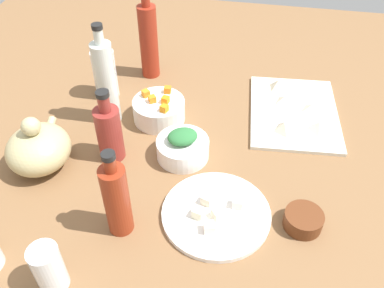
% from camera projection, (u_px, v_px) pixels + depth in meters
% --- Properties ---
extents(tabletop, '(1.90, 1.90, 0.03)m').
position_uv_depth(tabletop, '(192.00, 163.00, 1.04)').
color(tabletop, brown).
rests_on(tabletop, ground).
extents(cutting_board, '(0.34, 0.26, 0.01)m').
position_uv_depth(cutting_board, '(294.00, 112.00, 1.16)').
color(cutting_board, silver).
rests_on(cutting_board, tabletop).
extents(plate_tofu, '(0.24, 0.24, 0.01)m').
position_uv_depth(plate_tofu, '(216.00, 214.00, 0.90)').
color(plate_tofu, white).
rests_on(plate_tofu, tabletop).
extents(bowl_greens, '(0.13, 0.13, 0.05)m').
position_uv_depth(bowl_greens, '(183.00, 149.00, 1.02)').
color(bowl_greens, white).
rests_on(bowl_greens, tabletop).
extents(bowl_carrots, '(0.14, 0.14, 0.06)m').
position_uv_depth(bowl_carrots, '(159.00, 110.00, 1.13)').
color(bowl_carrots, white).
rests_on(bowl_carrots, tabletop).
extents(bowl_small_side, '(0.08, 0.08, 0.04)m').
position_uv_depth(bowl_small_side, '(303.00, 220.00, 0.87)').
color(bowl_small_side, '#5E2F17').
rests_on(bowl_small_side, tabletop).
extents(teapot, '(0.17, 0.15, 0.15)m').
position_uv_depth(teapot, '(39.00, 148.00, 0.98)').
color(teapot, tan).
rests_on(teapot, tabletop).
extents(bottle_0, '(0.06, 0.06, 0.20)m').
position_uv_depth(bottle_0, '(109.00, 132.00, 0.99)').
color(bottle_0, maroon).
rests_on(bottle_0, tabletop).
extents(bottle_1, '(0.05, 0.05, 0.22)m').
position_uv_depth(bottle_1, '(116.00, 199.00, 0.81)').
color(bottle_1, maroon).
rests_on(bottle_1, tabletop).
extents(bottle_2, '(0.05, 0.05, 0.28)m').
position_uv_depth(bottle_2, '(106.00, 82.00, 1.06)').
color(bottle_2, silver).
rests_on(bottle_2, tabletop).
extents(bottle_3, '(0.06, 0.06, 0.28)m').
position_uv_depth(bottle_3, '(149.00, 40.00, 1.23)').
color(bottle_3, maroon).
rests_on(bottle_3, tabletop).
extents(drinking_glass_0, '(0.06, 0.06, 0.11)m').
position_uv_depth(drinking_glass_0, '(49.00, 268.00, 0.75)').
color(drinking_glass_0, white).
rests_on(drinking_glass_0, tabletop).
extents(drinking_glass_2, '(0.07, 0.07, 0.14)m').
position_uv_depth(drinking_glass_2, '(105.00, 74.00, 1.18)').
color(drinking_glass_2, white).
rests_on(drinking_glass_2, tabletop).
extents(carrot_cube_0, '(0.02, 0.02, 0.02)m').
position_uv_depth(carrot_cube_0, '(165.00, 100.00, 1.10)').
color(carrot_cube_0, orange).
rests_on(carrot_cube_0, bowl_carrots).
extents(carrot_cube_1, '(0.02, 0.02, 0.02)m').
position_uv_depth(carrot_cube_1, '(168.00, 90.00, 1.13)').
color(carrot_cube_1, orange).
rests_on(carrot_cube_1, bowl_carrots).
extents(carrot_cube_2, '(0.02, 0.02, 0.02)m').
position_uv_depth(carrot_cube_2, '(152.00, 99.00, 1.10)').
color(carrot_cube_2, orange).
rests_on(carrot_cube_2, bowl_carrots).
extents(carrot_cube_3, '(0.03, 0.03, 0.02)m').
position_uv_depth(carrot_cube_3, '(146.00, 93.00, 1.12)').
color(carrot_cube_3, orange).
rests_on(carrot_cube_3, bowl_carrots).
extents(carrot_cube_4, '(0.02, 0.02, 0.02)m').
position_uv_depth(carrot_cube_4, '(164.00, 108.00, 1.07)').
color(carrot_cube_4, orange).
rests_on(carrot_cube_4, bowl_carrots).
extents(chopped_greens_mound, '(0.09, 0.09, 0.03)m').
position_uv_depth(chopped_greens_mound, '(183.00, 137.00, 0.99)').
color(chopped_greens_mound, '#2E7239').
rests_on(chopped_greens_mound, bowl_greens).
extents(tofu_cube_0, '(0.03, 0.03, 0.02)m').
position_uv_depth(tofu_cube_0, '(198.00, 213.00, 0.88)').
color(tofu_cube_0, '#F2EFC9').
rests_on(tofu_cube_0, plate_tofu).
extents(tofu_cube_1, '(0.03, 0.03, 0.02)m').
position_uv_depth(tofu_cube_1, '(209.00, 227.00, 0.85)').
color(tofu_cube_1, white).
rests_on(tofu_cube_1, plate_tofu).
extents(tofu_cube_2, '(0.03, 0.03, 0.02)m').
position_uv_depth(tofu_cube_2, '(218.00, 214.00, 0.87)').
color(tofu_cube_2, white).
rests_on(tofu_cube_2, plate_tofu).
extents(tofu_cube_3, '(0.02, 0.02, 0.02)m').
position_uv_depth(tofu_cube_3, '(238.00, 203.00, 0.90)').
color(tofu_cube_3, white).
rests_on(tofu_cube_3, plate_tofu).
extents(tofu_cube_4, '(0.03, 0.03, 0.02)m').
position_uv_depth(tofu_cube_4, '(207.00, 200.00, 0.90)').
color(tofu_cube_4, '#EEE3CA').
rests_on(tofu_cube_4, plate_tofu).
extents(dumpling_0, '(0.07, 0.07, 0.03)m').
position_uv_depth(dumpling_0, '(312.00, 108.00, 1.15)').
color(dumpling_0, beige).
rests_on(dumpling_0, cutting_board).
extents(dumpling_1, '(0.05, 0.05, 0.03)m').
position_uv_depth(dumpling_1, '(284.00, 126.00, 1.08)').
color(dumpling_1, beige).
rests_on(dumpling_1, cutting_board).
extents(dumpling_2, '(0.06, 0.06, 0.03)m').
position_uv_depth(dumpling_2, '(278.00, 84.00, 1.23)').
color(dumpling_2, beige).
rests_on(dumpling_2, cutting_board).
extents(dumpling_3, '(0.06, 0.06, 0.02)m').
position_uv_depth(dumpling_3, '(285.00, 99.00, 1.18)').
color(dumpling_3, beige).
rests_on(dumpling_3, cutting_board).
extents(dumpling_4, '(0.05, 0.05, 0.02)m').
position_uv_depth(dumpling_4, '(319.00, 126.00, 1.09)').
color(dumpling_4, beige).
rests_on(dumpling_4, cutting_board).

